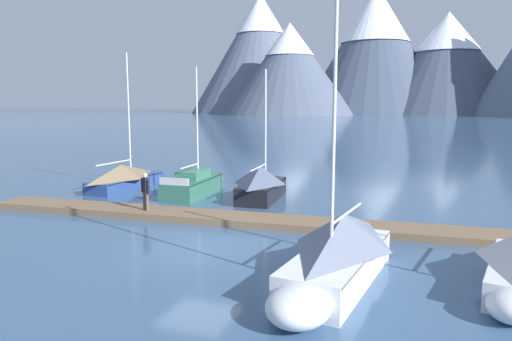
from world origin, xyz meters
TOP-DOWN VIEW (x-y plane):
  - ground_plane at (0.00, 0.00)m, footprint 700.00×700.00m
  - mountain_west_summit at (-75.11, 218.48)m, footprint 70.75×70.75m
  - mountain_central_massif at (-50.69, 187.68)m, footprint 56.97×56.97m
  - mountain_shoulder_ridge at (-18.35, 220.57)m, footprint 69.40×69.40m
  - mountain_east_summit at (13.72, 220.84)m, footprint 70.71×70.71m
  - dock at (0.00, 4.00)m, footprint 24.60×3.35m
  - sailboat_nearest_berth at (-9.54, 9.37)m, footprint 2.07×6.52m
  - sailboat_second_berth at (-4.82, 9.36)m, footprint 2.10×6.08m
  - sailboat_mid_dock_port at (-0.79, 9.22)m, footprint 2.26×5.71m
  - sailboat_mid_dock_starboard at (5.17, -1.55)m, footprint 2.55×6.81m
  - person_on_dock at (-4.42, 3.57)m, footprint 0.53×0.37m

SIDE VIEW (x-z plane):
  - ground_plane at x=0.00m, z-range 0.00..0.00m
  - dock at x=0.00m, z-range 0.00..0.30m
  - sailboat_second_berth at x=-4.82m, z-range -2.97..4.13m
  - sailboat_nearest_berth at x=-9.54m, z-range -3.31..4.74m
  - sailboat_mid_dock_port at x=-0.79m, z-range -2.59..4.30m
  - sailboat_mid_dock_starboard at x=5.17m, z-range -3.42..5.22m
  - person_on_dock at x=-4.42m, z-range 0.42..2.11m
  - mountain_central_massif at x=-50.69m, z-range 0.58..40.02m
  - mountain_east_summit at x=13.72m, z-range 0.82..46.47m
  - mountain_west_summit at x=-75.11m, z-range 0.76..60.43m
  - mountain_shoulder_ridge at x=-18.35m, z-range 1.44..61.13m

